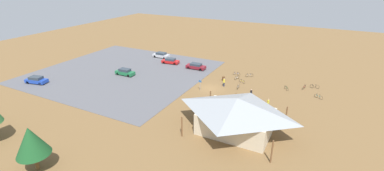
# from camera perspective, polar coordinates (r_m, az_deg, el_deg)

# --- Properties ---
(ground) EXTENTS (160.00, 160.00, 0.00)m
(ground) POSITION_cam_1_polar(r_m,az_deg,el_deg) (54.45, 3.80, -0.65)
(ground) COLOR brown
(ground) RESTS_ON ground
(parking_lot_asphalt) EXTENTS (37.26, 35.84, 0.05)m
(parking_lot_asphalt) POSITION_cam_1_polar(r_m,az_deg,el_deg) (65.52, -14.34, 2.82)
(parking_lot_asphalt) COLOR #56565B
(parking_lot_asphalt) RESTS_ON ground
(bike_pavilion) EXTENTS (12.92, 10.31, 5.29)m
(bike_pavilion) POSITION_cam_1_polar(r_m,az_deg,el_deg) (39.49, 9.36, -5.62)
(bike_pavilion) COLOR beige
(bike_pavilion) RESTS_ON ground
(trash_bin) EXTENTS (0.60, 0.60, 0.90)m
(trash_bin) POSITION_cam_1_polar(r_m,az_deg,el_deg) (58.59, 6.66, 1.45)
(trash_bin) COLOR brown
(trash_bin) RESTS_ON ground
(lot_sign) EXTENTS (0.56, 0.08, 2.20)m
(lot_sign) POSITION_cam_1_polar(r_m,az_deg,el_deg) (53.07, 1.71, 0.40)
(lot_sign) COLOR #99999E
(lot_sign) RESTS_ON ground
(pine_far_west) EXTENTS (3.79, 3.79, 5.69)m
(pine_far_west) POSITION_cam_1_polar(r_m,az_deg,el_deg) (36.27, -30.82, -10.06)
(pine_far_west) COLOR brown
(pine_far_west) RESTS_ON ground
(bicycle_white_trailside) EXTENTS (0.66, 1.62, 0.83)m
(bicycle_white_trailside) POSITION_cam_1_polar(r_m,az_deg,el_deg) (59.64, 9.45, 1.61)
(bicycle_white_trailside) COLOR black
(bicycle_white_trailside) RESTS_ON ground
(bicycle_black_front_row) EXTENTS (1.74, 0.48, 0.84)m
(bicycle_black_front_row) POSITION_cam_1_polar(r_m,az_deg,el_deg) (59.65, 24.40, -0.20)
(bicycle_black_front_row) COLOR black
(bicycle_black_front_row) RESTS_ON ground
(bicycle_green_yard_left) EXTENTS (1.01, 1.46, 0.81)m
(bicycle_green_yard_left) POSITION_cam_1_polar(r_m,az_deg,el_deg) (56.75, 19.27, -0.53)
(bicycle_green_yard_left) COLOR black
(bicycle_green_yard_left) RESTS_ON ground
(bicycle_orange_edge_south) EXTENTS (1.59, 0.80, 0.86)m
(bicycle_orange_edge_south) POSITION_cam_1_polar(r_m,az_deg,el_deg) (50.95, 9.65, -2.18)
(bicycle_orange_edge_south) COLOR black
(bicycle_orange_edge_south) RESTS_ON ground
(bicycle_teal_lone_east) EXTENTS (1.53, 0.91, 0.82)m
(bicycle_teal_lone_east) POSITION_cam_1_polar(r_m,az_deg,el_deg) (55.20, 25.11, -2.14)
(bicycle_teal_lone_east) COLOR black
(bicycle_teal_lone_east) RESTS_ON ground
(bicycle_purple_near_sign) EXTENTS (1.06, 1.35, 0.80)m
(bicycle_purple_near_sign) POSITION_cam_1_polar(r_m,az_deg,el_deg) (48.17, 2.87, -3.44)
(bicycle_purple_near_sign) COLOR black
(bicycle_purple_near_sign) RESTS_ON ground
(bicycle_blue_mid_cluster) EXTENTS (1.73, 0.48, 0.80)m
(bicycle_blue_mid_cluster) POSITION_cam_1_polar(r_m,az_deg,el_deg) (62.16, 9.35, 2.47)
(bicycle_blue_mid_cluster) COLOR black
(bicycle_blue_mid_cluster) RESTS_ON ground
(bicycle_yellow_near_porch) EXTENTS (1.52, 0.82, 0.76)m
(bicycle_yellow_near_porch) POSITION_cam_1_polar(r_m,az_deg,el_deg) (57.96, 10.52, 0.86)
(bicycle_yellow_near_porch) COLOR black
(bicycle_yellow_near_porch) RESTS_ON ground
(bicycle_silver_lone_west) EXTENTS (1.50, 1.09, 0.81)m
(bicycle_silver_lone_west) POSITION_cam_1_polar(r_m,az_deg,el_deg) (61.63, 11.98, 2.12)
(bicycle_silver_lone_west) COLOR black
(bicycle_silver_lone_west) RESTS_ON ground
(bicycle_red_yard_right) EXTENTS (0.56, 1.67, 0.85)m
(bicycle_red_yard_right) POSITION_cam_1_polar(r_m,az_deg,el_deg) (58.53, 22.56, -0.33)
(bicycle_red_yard_right) COLOR black
(bicycle_red_yard_right) RESTS_ON ground
(bicycle_white_edge_north) EXTENTS (0.48, 1.72, 0.88)m
(bicycle_white_edge_north) POSITION_cam_1_polar(r_m,az_deg,el_deg) (54.92, 9.70, -0.29)
(bicycle_white_edge_north) COLOR black
(bicycle_white_edge_north) RESTS_ON ground
(car_blue_second_row) EXTENTS (4.79, 2.80, 1.48)m
(car_blue_second_row) POSITION_cam_1_polar(r_m,az_deg,el_deg) (65.33, -29.97, 1.03)
(car_blue_second_row) COLOR #1E42B2
(car_blue_second_row) RESTS_ON parking_lot_asphalt
(car_silver_front_row) EXTENTS (4.57, 1.91, 1.42)m
(car_silver_front_row) POSITION_cam_1_polar(r_m,az_deg,el_deg) (74.60, -6.51, 6.41)
(car_silver_front_row) COLOR #BCBCC1
(car_silver_front_row) RESTS_ON parking_lot_asphalt
(car_green_inner_stall) EXTENTS (4.51, 1.80, 1.51)m
(car_green_inner_stall) POSITION_cam_1_polar(r_m,az_deg,el_deg) (62.97, -13.94, 2.78)
(car_green_inner_stall) COLOR #1E6B3D
(car_green_inner_stall) RESTS_ON parking_lot_asphalt
(car_maroon_by_curb) EXTENTS (4.75, 1.96, 1.40)m
(car_maroon_by_curb) POSITION_cam_1_polar(r_m,az_deg,el_deg) (65.11, 0.83, 4.09)
(car_maroon_by_curb) COLOR maroon
(car_maroon_by_curb) RESTS_ON parking_lot_asphalt
(car_red_back_corner) EXTENTS (4.55, 2.25, 1.38)m
(car_red_back_corner) POSITION_cam_1_polar(r_m,az_deg,el_deg) (69.31, -4.56, 5.19)
(car_red_back_corner) COLOR red
(car_red_back_corner) RESTS_ON parking_lot_asphalt
(visitor_at_bikes) EXTENTS (0.37, 0.40, 1.73)m
(visitor_at_bikes) POSITION_cam_1_polar(r_m,az_deg,el_deg) (48.16, 15.73, -3.60)
(visitor_at_bikes) COLOR #2D3347
(visitor_at_bikes) RESTS_ON ground
(visitor_near_lot) EXTENTS (0.40, 0.40, 1.74)m
(visitor_near_lot) POSITION_cam_1_polar(r_m,az_deg,el_deg) (55.49, 6.75, 0.71)
(visitor_near_lot) COLOR #2D3347
(visitor_near_lot) RESTS_ON ground
(visitor_crossing_yard) EXTENTS (0.37, 0.36, 1.76)m
(visitor_crossing_yard) POSITION_cam_1_polar(r_m,az_deg,el_deg) (51.16, 12.34, -1.63)
(visitor_crossing_yard) COLOR #2D3347
(visitor_crossing_yard) RESTS_ON ground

